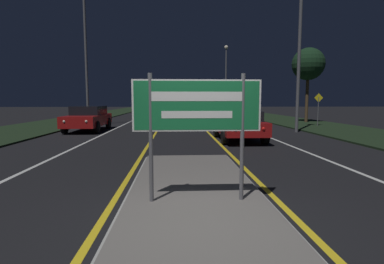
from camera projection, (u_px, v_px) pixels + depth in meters
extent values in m
plane|color=black|center=(199.00, 218.00, 4.59)|extent=(160.00, 160.00, 0.00)
cube|color=#999993|center=(197.00, 204.00, 5.11)|extent=(2.55, 8.53, 0.05)
cube|color=#66605B|center=(197.00, 203.00, 5.10)|extent=(2.43, 8.41, 0.10)
cube|color=black|center=(61.00, 122.00, 23.93)|extent=(5.00, 100.00, 0.08)
cube|color=black|center=(294.00, 121.00, 24.96)|extent=(5.00, 100.00, 0.08)
cube|color=gold|center=(164.00, 119.00, 29.33)|extent=(0.12, 70.00, 0.01)
cube|color=gold|center=(194.00, 119.00, 29.49)|extent=(0.12, 70.00, 0.01)
cube|color=silver|center=(136.00, 119.00, 29.18)|extent=(0.12, 70.00, 0.01)
cube|color=silver|center=(222.00, 119.00, 29.64)|extent=(0.12, 70.00, 0.01)
cube|color=silver|center=(105.00, 119.00, 29.02)|extent=(0.10, 70.00, 0.01)
cube|color=silver|center=(251.00, 118.00, 29.80)|extent=(0.10, 70.00, 0.01)
cylinder|color=#56565B|center=(151.00, 138.00, 4.95)|extent=(0.07, 0.07, 2.14)
cylinder|color=#56565B|center=(242.00, 138.00, 5.03)|extent=(0.07, 0.07, 2.14)
cube|color=#19703D|center=(197.00, 105.00, 4.93)|extent=(2.13, 0.04, 0.85)
cube|color=white|center=(197.00, 106.00, 4.91)|extent=(2.13, 0.00, 0.85)
cube|color=#19703D|center=(197.00, 106.00, 4.91)|extent=(2.06, 0.01, 0.80)
cube|color=white|center=(197.00, 96.00, 4.89)|extent=(1.49, 0.01, 0.15)
cube|color=white|center=(197.00, 115.00, 4.92)|extent=(1.17, 0.01, 0.12)
cylinder|color=#56565B|center=(86.00, 62.00, 21.16)|extent=(0.18, 0.18, 9.01)
cylinder|color=#56565B|center=(299.00, 48.00, 16.44)|extent=(0.18, 0.18, 9.34)
cylinder|color=#56565B|center=(226.00, 82.00, 39.68)|extent=(0.18, 0.18, 8.58)
sphere|color=#F9EAC6|center=(226.00, 47.00, 39.21)|extent=(0.50, 0.50, 0.50)
cube|color=maroon|center=(239.00, 126.00, 13.41)|extent=(1.75, 4.01, 0.56)
cube|color=black|center=(240.00, 116.00, 13.12)|extent=(1.54, 2.09, 0.42)
sphere|color=red|center=(235.00, 129.00, 11.40)|extent=(0.14, 0.14, 0.14)
sphere|color=red|center=(263.00, 129.00, 11.46)|extent=(0.14, 0.14, 0.14)
cylinder|color=black|center=(216.00, 130.00, 14.63)|extent=(0.22, 0.72, 0.72)
cylinder|color=black|center=(250.00, 130.00, 14.72)|extent=(0.22, 0.72, 0.72)
cylinder|color=black|center=(225.00, 136.00, 12.16)|extent=(0.22, 0.72, 0.72)
cylinder|color=black|center=(265.00, 136.00, 12.25)|extent=(0.22, 0.72, 0.72)
cube|color=#B7B7BC|center=(216.00, 115.00, 22.91)|extent=(1.86, 4.47, 0.64)
cube|color=black|center=(217.00, 108.00, 22.59)|extent=(1.63, 2.32, 0.46)
sphere|color=red|center=(212.00, 116.00, 20.67)|extent=(0.14, 0.14, 0.14)
sphere|color=red|center=(229.00, 116.00, 20.74)|extent=(0.14, 0.14, 0.14)
cylinder|color=black|center=(203.00, 118.00, 24.27)|extent=(0.22, 0.68, 0.68)
cylinder|color=black|center=(225.00, 118.00, 24.37)|extent=(0.22, 0.68, 0.68)
cylinder|color=black|center=(206.00, 121.00, 21.52)|extent=(0.22, 0.68, 0.68)
cylinder|color=black|center=(231.00, 121.00, 21.62)|extent=(0.22, 0.68, 0.68)
cube|color=maroon|center=(88.00, 120.00, 17.63)|extent=(1.81, 4.57, 0.61)
cube|color=black|center=(89.00, 110.00, 17.85)|extent=(1.59, 2.37, 0.51)
sphere|color=white|center=(64.00, 121.00, 15.35)|extent=(0.14, 0.14, 0.14)
sphere|color=white|center=(86.00, 121.00, 15.41)|extent=(0.14, 0.14, 0.14)
cylinder|color=black|center=(64.00, 127.00, 16.21)|extent=(0.22, 0.67, 0.67)
cylinder|color=black|center=(97.00, 127.00, 16.31)|extent=(0.22, 0.67, 0.67)
cylinder|color=black|center=(81.00, 123.00, 19.03)|extent=(0.22, 0.67, 0.67)
cylinder|color=black|center=(108.00, 123.00, 19.12)|extent=(0.22, 0.67, 0.67)
cube|color=maroon|center=(153.00, 112.00, 31.19)|extent=(1.86, 4.27, 0.56)
cube|color=black|center=(153.00, 106.00, 31.39)|extent=(1.64, 2.22, 0.55)
sphere|color=white|center=(145.00, 112.00, 29.05)|extent=(0.14, 0.14, 0.14)
sphere|color=white|center=(157.00, 112.00, 29.11)|extent=(0.14, 0.14, 0.14)
cylinder|color=black|center=(143.00, 115.00, 29.86)|extent=(0.22, 0.68, 0.68)
cylinder|color=black|center=(161.00, 115.00, 29.95)|extent=(0.22, 0.68, 0.68)
cylinder|color=black|center=(146.00, 114.00, 32.49)|extent=(0.22, 0.68, 0.68)
cylinder|color=black|center=(162.00, 114.00, 32.58)|extent=(0.22, 0.68, 0.68)
cylinder|color=#56565B|center=(318.00, 111.00, 20.25)|extent=(0.06, 0.06, 1.95)
cube|color=yellow|center=(319.00, 98.00, 20.15)|extent=(0.60, 0.02, 0.60)
cylinder|color=#4C3823|center=(307.00, 97.00, 23.60)|extent=(0.24, 0.24, 3.98)
sphere|color=black|center=(308.00, 64.00, 23.33)|extent=(2.51, 2.51, 2.51)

